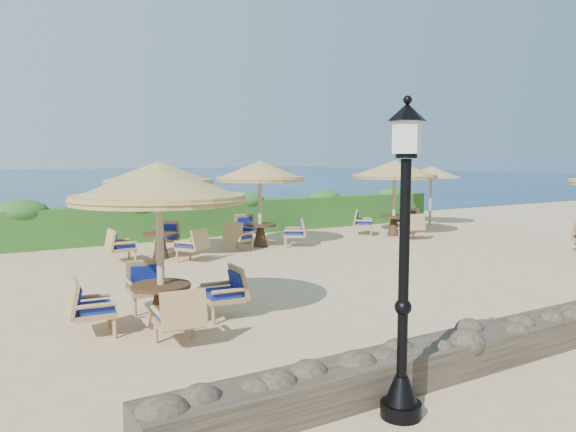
{
  "coord_description": "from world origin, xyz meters",
  "views": [
    {
      "loc": [
        -8.81,
        -11.08,
        2.77
      ],
      "look_at": [
        -1.58,
        0.83,
        1.3
      ],
      "focal_mm": 35.0,
      "sensor_mm": 36.0,
      "label": 1
    }
  ],
  "objects": [
    {
      "name": "ground",
      "position": [
        0.0,
        0.0,
        0.0
      ],
      "size": [
        120.0,
        120.0,
        0.0
      ],
      "primitive_type": "plane",
      "color": "tan",
      "rests_on": "ground"
    },
    {
      "name": "sea",
      "position": [
        0.0,
        70.0,
        0.0
      ],
      "size": [
        160.0,
        160.0,
        0.0
      ],
      "primitive_type": "plane",
      "color": "#0C2750",
      "rests_on": "ground"
    },
    {
      "name": "hedge",
      "position": [
        0.0,
        7.2,
        0.6
      ],
      "size": [
        18.0,
        0.9,
        1.2
      ],
      "primitive_type": "cube",
      "color": "#205019",
      "rests_on": "ground"
    },
    {
      "name": "lamp_post",
      "position": [
        -4.8,
        -6.8,
        1.55
      ],
      "size": [
        0.44,
        0.44,
        3.31
      ],
      "color": "black",
      "rests_on": "ground"
    },
    {
      "name": "extra_parasol",
      "position": [
        7.8,
        5.2,
        2.17
      ],
      "size": [
        2.3,
        2.3,
        2.41
      ],
      "color": "tan",
      "rests_on": "ground"
    },
    {
      "name": "cafe_set_0",
      "position": [
        -5.93,
        -2.36,
        1.83
      ],
      "size": [
        2.85,
        2.85,
        2.65
      ],
      "color": "tan",
      "rests_on": "ground"
    },
    {
      "name": "cafe_set_2",
      "position": [
        -3.92,
        3.7,
        1.95
      ],
      "size": [
        2.96,
        2.96,
        2.65
      ],
      "color": "tan",
      "rests_on": "ground"
    },
    {
      "name": "cafe_set_3",
      "position": [
        -0.6,
        4.09,
        1.9
      ],
      "size": [
        2.78,
        2.79,
        2.65
      ],
      "color": "tan",
      "rests_on": "ground"
    },
    {
      "name": "cafe_set_4",
      "position": [
        4.6,
        3.79,
        1.95
      ],
      "size": [
        2.99,
        2.99,
        2.65
      ],
      "color": "tan",
      "rests_on": "ground"
    }
  ]
}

